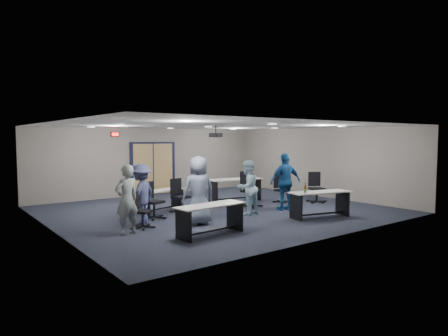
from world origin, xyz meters
TOP-DOWN VIEW (x-y plane):
  - floor at (0.00, 0.00)m, footprint 10.00×10.00m
  - back_wall at (0.00, 4.50)m, footprint 10.00×0.04m
  - front_wall at (0.00, -4.50)m, footprint 10.00×0.04m
  - left_wall at (-5.00, 0.00)m, footprint 0.04×9.00m
  - right_wall at (5.00, 0.00)m, footprint 0.04×9.00m
  - ceiling at (0.00, 0.00)m, footprint 10.00×9.00m
  - double_door at (0.00, 4.46)m, footprint 2.00×0.07m
  - exit_sign at (-1.60, 4.44)m, footprint 0.32×0.07m
  - ceiling_projector at (0.30, 0.50)m, footprint 0.35×0.32m
  - ceiling_can_lights at (0.00, 0.25)m, footprint 6.24×5.74m
  - table_front_left at (-2.10, -2.61)m, footprint 1.85×0.77m
  - table_front_right at (1.65, -2.78)m, footprint 1.96×1.02m
  - table_back_left at (-1.55, 0.87)m, footprint 1.76×1.02m
  - table_back_right at (1.57, 1.05)m, footprint 2.11×0.97m
  - chair_back_a at (-2.28, -0.06)m, footprint 0.85×0.85m
  - chair_back_b at (-1.15, 0.35)m, footprint 0.78×0.78m
  - chair_back_c at (1.22, -0.20)m, footprint 1.03×1.03m
  - chair_back_d at (2.69, -0.24)m, footprint 0.64×0.64m
  - chair_loose_left at (-3.07, -0.98)m, footprint 0.81×0.81m
  - chair_loose_right at (3.70, -0.96)m, footprint 0.91×0.91m
  - person_gray at (-3.66, -1.35)m, footprint 0.67×0.49m
  - person_plaid at (-1.68, -1.47)m, footprint 0.98×0.73m
  - person_lightblue at (0.26, -1.18)m, footprint 0.89×0.75m
  - person_navy at (1.71, -1.35)m, footprint 1.15×0.70m
  - person_back at (-2.88, -0.49)m, footprint 1.21×1.08m

SIDE VIEW (x-z plane):
  - floor at x=0.00m, z-range 0.00..0.00m
  - table_back_left at x=-1.55m, z-range 0.07..0.86m
  - chair_loose_left at x=-3.07m, z-range 0.00..0.94m
  - chair_back_d at x=2.69m, z-range 0.00..0.98m
  - table_front_left at x=-2.10m, z-range 0.13..0.86m
  - chair_back_b at x=-1.15m, z-range 0.00..1.04m
  - table_front_right at x=1.65m, z-range 0.01..1.04m
  - chair_back_a at x=-2.28m, z-range 0.00..1.05m
  - chair_loose_right at x=3.70m, z-range 0.00..1.09m
  - table_back_right at x=1.57m, z-range 0.15..0.98m
  - chair_back_c at x=1.22m, z-range 0.00..1.20m
  - person_back at x=-2.88m, z-range 0.00..1.62m
  - person_lightblue at x=0.26m, z-range 0.00..1.64m
  - person_gray at x=-3.66m, z-range 0.00..1.67m
  - person_plaid at x=-1.68m, z-range 0.00..1.83m
  - person_navy at x=1.71m, z-range 0.00..1.83m
  - double_door at x=0.00m, z-range -0.05..2.15m
  - back_wall at x=0.00m, z-range 0.00..2.70m
  - front_wall at x=0.00m, z-range 0.00..2.70m
  - left_wall at x=-5.00m, z-range 0.00..2.70m
  - right_wall at x=5.00m, z-range 0.00..2.70m
  - ceiling_projector at x=0.30m, z-range 2.22..2.59m
  - exit_sign at x=-1.60m, z-range 2.36..2.54m
  - ceiling_can_lights at x=0.00m, z-range 2.66..2.68m
  - ceiling at x=0.00m, z-range 2.68..2.72m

